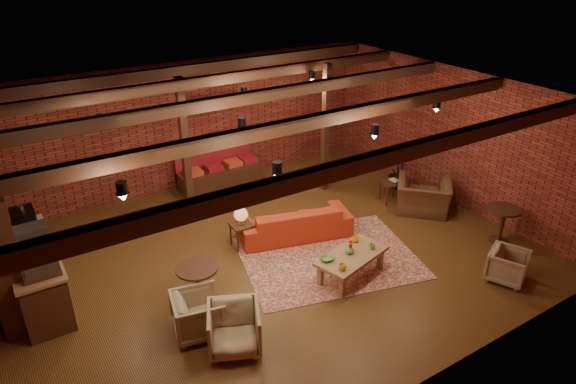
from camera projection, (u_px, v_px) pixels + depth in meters
floor at (269, 257)px, 10.35m from camera, size 10.00×10.00×0.00m
ceiling at (267, 102)px, 8.93m from camera, size 10.00×8.00×0.02m
wall_back at (186, 127)px, 12.67m from camera, size 10.00×0.02×3.20m
wall_front at (425, 298)px, 6.61m from camera, size 10.00×0.02×3.20m
wall_right at (452, 136)px, 12.04m from camera, size 0.02×8.00×3.20m
ceiling_beams at (267, 109)px, 8.99m from camera, size 9.80×6.40×0.22m
ceiling_pipe at (227, 100)px, 10.30m from camera, size 9.60×0.12×0.12m
post_left at (185, 149)px, 11.32m from camera, size 0.16×0.16×3.20m
post_right at (326, 129)px, 12.50m from camera, size 0.16×0.16×3.20m
service_counter at (33, 261)px, 8.78m from camera, size 0.80×2.50×1.60m
plant_counter at (32, 233)px, 8.80m from camera, size 0.35×0.39×0.30m
shelving_hutch at (1, 245)px, 8.49m from camera, size 0.52×2.00×2.40m
banquette at (219, 168)px, 13.10m from camera, size 2.10×0.70×1.00m
service_sign at (223, 102)px, 11.95m from camera, size 0.86×0.06×0.30m
ceiling_spotlights at (267, 121)px, 9.08m from camera, size 6.40×4.40×0.28m
rug at (329, 257)px, 10.32m from camera, size 3.94×3.37×0.01m
sofa at (294, 221)px, 10.95m from camera, size 2.54×1.52×0.70m
coffee_table at (351, 257)px, 9.55m from camera, size 1.57×1.05×0.74m
side_table_lamp at (241, 217)px, 10.41m from camera, size 0.44×0.44×0.89m
round_table_left at (198, 279)px, 8.80m from camera, size 0.72×0.72×0.75m
armchair_a at (198, 312)px, 8.19m from camera, size 0.86×0.90×0.79m
armchair_b at (234, 327)px, 7.87m from camera, size 1.03×1.01×0.82m
armchair_right at (424, 191)px, 11.85m from camera, size 1.39×1.40×1.05m
side_table_book at (391, 183)px, 12.33m from camera, size 0.59×0.59×0.55m
round_table_right at (502, 220)px, 10.65m from camera, size 0.67×0.67×0.79m
armchair_far at (508, 264)px, 9.50m from camera, size 0.86×0.83×0.68m
plant_tall at (400, 144)px, 12.72m from camera, size 1.51×1.51×2.37m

